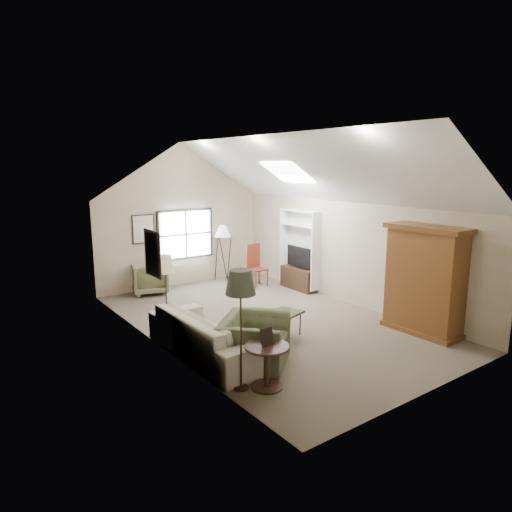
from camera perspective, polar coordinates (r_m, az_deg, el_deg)
room_shell at (r=9.59m, az=1.43°, el=10.27°), size 5.01×8.01×4.00m
window at (r=13.15m, az=-8.80°, el=2.71°), size 1.72×0.08×1.42m
skylight at (r=11.11m, az=3.98°, el=10.44°), size 0.80×1.20×0.52m
wall_art at (r=10.47m, az=-13.40°, el=1.91°), size 1.97×3.71×0.88m
armoire at (r=9.82m, az=20.34°, el=-2.84°), size 0.60×1.50×2.20m
tv_alcove at (r=12.51m, az=5.46°, el=0.96°), size 0.32×1.30×2.10m
media_console at (r=12.68m, az=5.32°, el=-2.83°), size 0.34×1.18×0.60m
tv_panel at (r=12.54m, az=5.37°, el=-0.08°), size 0.05×0.90×0.55m
sofa at (r=8.35m, az=-5.96°, el=-9.66°), size 1.14×2.76×0.80m
armchair_near at (r=8.00m, az=-0.19°, el=-10.51°), size 1.65×1.64×0.81m
armchair_far at (r=12.53m, az=-13.16°, el=-2.72°), size 1.09×1.11×0.82m
coffee_table at (r=9.10m, az=2.97°, el=-8.79°), size 1.11×0.81×0.51m
bowl at (r=9.01m, az=2.98°, el=-7.09°), size 0.30×0.30×0.06m
side_table at (r=7.19m, az=1.36°, el=-13.66°), size 0.70×0.70×0.69m
side_chair at (r=12.90m, az=0.20°, el=-1.20°), size 0.46×0.46×1.19m
tripod_lamp at (r=13.55m, az=-4.14°, el=0.45°), size 0.62×0.62×1.68m
dark_lamp at (r=6.92m, az=-1.92°, el=-9.19°), size 0.47×0.47×1.91m
tan_lamp at (r=9.11m, az=-11.14°, el=-4.98°), size 0.35×0.35×1.71m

